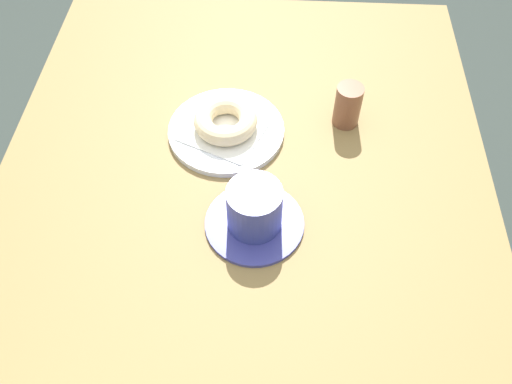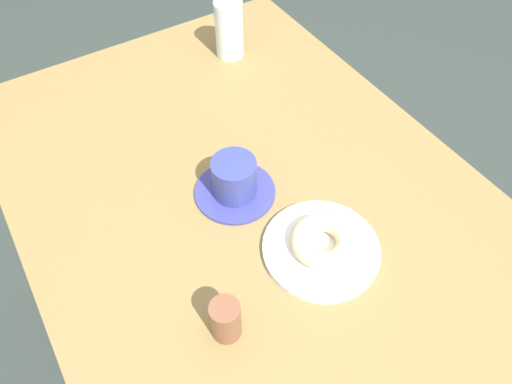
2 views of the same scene
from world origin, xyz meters
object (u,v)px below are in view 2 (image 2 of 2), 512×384
object	(u,v)px
plate_sugar_ring	(321,249)
coffee_cup	(234,180)
sugar_jar	(226,320)
donut_sugar_ring	(322,241)
water_glass	(229,29)

from	to	relation	value
plate_sugar_ring	coffee_cup	bearing A→B (deg)	-162.26
sugar_jar	donut_sugar_ring	bearing A→B (deg)	100.66
donut_sugar_ring	water_glass	xyz separation A→B (m)	(-0.58, 0.15, 0.04)
plate_sugar_ring	sugar_jar	xyz separation A→B (m)	(0.04, -0.21, 0.03)
plate_sugar_ring	coffee_cup	distance (m)	0.20
donut_sugar_ring	water_glass	world-z (taller)	water_glass
plate_sugar_ring	coffee_cup	xyz separation A→B (m)	(-0.19, -0.06, 0.03)
plate_sugar_ring	donut_sugar_ring	size ratio (longest dim) A/B	1.85
plate_sugar_ring	sugar_jar	bearing A→B (deg)	-79.34
coffee_cup	donut_sugar_ring	bearing A→B (deg)	17.74
plate_sugar_ring	coffee_cup	world-z (taller)	coffee_cup
water_glass	sugar_jar	size ratio (longest dim) A/B	1.73
donut_sugar_ring	water_glass	bearing A→B (deg)	165.21
water_glass	plate_sugar_ring	bearing A→B (deg)	-14.79
donut_sugar_ring	sugar_jar	distance (m)	0.22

